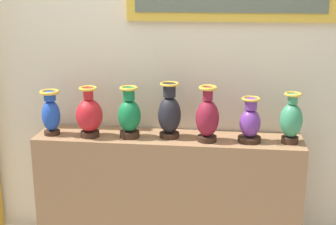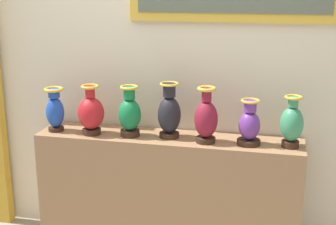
# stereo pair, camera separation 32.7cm
# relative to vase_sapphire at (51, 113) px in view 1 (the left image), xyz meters

# --- Properties ---
(display_shelf) EXTENTS (1.84, 0.36, 0.87)m
(display_shelf) POSITION_rel_vase_sapphire_xyz_m (0.81, 0.05, -0.59)
(display_shelf) COLOR #99704C
(display_shelf) RESTS_ON ground_plane
(back_wall) EXTENTS (4.06, 0.14, 2.96)m
(back_wall) POSITION_rel_vase_sapphire_xyz_m (0.82, 0.28, 0.47)
(back_wall) COLOR beige
(back_wall) RESTS_ON ground_plane
(vase_sapphire) EXTENTS (0.14, 0.14, 0.32)m
(vase_sapphire) POSITION_rel_vase_sapphire_xyz_m (0.00, 0.00, 0.00)
(vase_sapphire) COLOR #382319
(vase_sapphire) RESTS_ON display_shelf
(vase_crimson) EXTENTS (0.18, 0.18, 0.35)m
(vase_crimson) POSITION_rel_vase_sapphire_xyz_m (0.28, -0.01, 0.00)
(vase_crimson) COLOR #382319
(vase_crimson) RESTS_ON display_shelf
(vase_emerald) EXTENTS (0.16, 0.16, 0.36)m
(vase_emerald) POSITION_rel_vase_sapphire_xyz_m (0.55, 0.01, 0.00)
(vase_emerald) COLOR #382319
(vase_emerald) RESTS_ON display_shelf
(vase_onyx) EXTENTS (0.16, 0.16, 0.38)m
(vase_onyx) POSITION_rel_vase_sapphire_xyz_m (0.82, 0.04, 0.02)
(vase_onyx) COLOR #382319
(vase_onyx) RESTS_ON display_shelf
(vase_burgundy) EXTENTS (0.16, 0.16, 0.38)m
(vase_burgundy) POSITION_rel_vase_sapphire_xyz_m (1.08, -0.01, 0.01)
(vase_burgundy) COLOR #382319
(vase_burgundy) RESTS_ON display_shelf
(vase_violet) EXTENTS (0.15, 0.15, 0.30)m
(vase_violet) POSITION_rel_vase_sapphire_xyz_m (1.36, 0.01, -0.02)
(vase_violet) COLOR #382319
(vase_violet) RESTS_ON display_shelf
(vase_jade) EXTENTS (0.15, 0.15, 0.34)m
(vase_jade) POSITION_rel_vase_sapphire_xyz_m (1.63, 0.02, 0.00)
(vase_jade) COLOR #382319
(vase_jade) RESTS_ON display_shelf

